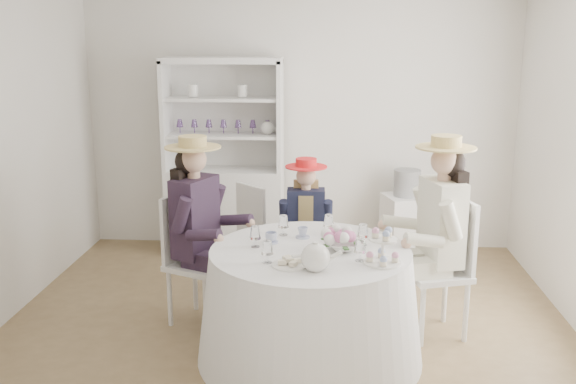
{
  "coord_description": "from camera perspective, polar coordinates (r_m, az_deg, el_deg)",
  "views": [
    {
      "loc": [
        0.32,
        -4.74,
        2.24
      ],
      "look_at": [
        0.0,
        0.1,
        1.05
      ],
      "focal_mm": 40.0,
      "sensor_mm": 36.0,
      "label": 1
    }
  ],
  "objects": [
    {
      "name": "tea_table",
      "position": [
        4.58,
        1.95,
        -9.93
      ],
      "size": [
        1.59,
        1.59,
        0.8
      ],
      "rotation": [
        0.0,
        0.0,
        -0.05
      ],
      "color": "white",
      "rests_on": "ground"
    },
    {
      "name": "wall_back",
      "position": [
        6.81,
        1.05,
        6.27
      ],
      "size": [
        4.5,
        0.0,
        4.5
      ],
      "primitive_type": "plane",
      "rotation": [
        1.57,
        0.0,
        0.0
      ],
      "color": "silver",
      "rests_on": "ground"
    },
    {
      "name": "teacup_c",
      "position": [
        4.62,
        4.9,
        -3.92
      ],
      "size": [
        0.12,
        0.12,
        0.08
      ],
      "primitive_type": "imported",
      "rotation": [
        0.0,
        0.0,
        -0.34
      ],
      "color": "white",
      "rests_on": "tea_table"
    },
    {
      "name": "sandwich_plate",
      "position": [
        4.14,
        0.15,
        -6.38
      ],
      "size": [
        0.24,
        0.24,
        0.05
      ],
      "rotation": [
        0.0,
        0.0,
        0.35
      ],
      "color": "white",
      "rests_on": "tea_table"
    },
    {
      "name": "wall_front",
      "position": [
        2.9,
        -2.73,
        -4.11
      ],
      "size": [
        4.5,
        0.0,
        4.5
      ],
      "primitive_type": "plane",
      "rotation": [
        -1.57,
        0.0,
        0.0
      ],
      "color": "silver",
      "rests_on": "ground"
    },
    {
      "name": "ground",
      "position": [
        5.25,
        -0.07,
        -11.46
      ],
      "size": [
        4.5,
        4.5,
        0.0
      ],
      "primitive_type": "plane",
      "color": "brown",
      "rests_on": "ground"
    },
    {
      "name": "guest_mid",
      "position": [
        5.44,
        1.59,
        -2.62
      ],
      "size": [
        0.45,
        0.47,
        1.24
      ],
      "rotation": [
        0.0,
        0.0,
        0.03
      ],
      "color": "silver",
      "rests_on": "ground"
    },
    {
      "name": "stemware_set",
      "position": [
        4.41,
        2.01,
        -4.24
      ],
      "size": [
        0.83,
        0.83,
        0.15
      ],
      "color": "white",
      "rests_on": "tea_table"
    },
    {
      "name": "table_teapot",
      "position": [
        4.04,
        2.49,
        -5.84
      ],
      "size": [
        0.26,
        0.19,
        0.2
      ],
      "rotation": [
        0.0,
        0.0,
        0.42
      ],
      "color": "white",
      "rests_on": "tea_table"
    },
    {
      "name": "guest_left",
      "position": [
        5.01,
        -7.99,
        -2.5
      ],
      "size": [
        0.63,
        0.57,
        1.5
      ],
      "rotation": [
        0.0,
        0.0,
        1.16
      ],
      "color": "silver",
      "rests_on": "ground"
    },
    {
      "name": "teacup_b",
      "position": [
        4.68,
        1.31,
        -3.67
      ],
      "size": [
        0.09,
        0.09,
        0.07
      ],
      "primitive_type": "imported",
      "rotation": [
        0.0,
        0.0,
        -0.23
      ],
      "color": "white",
      "rests_on": "tea_table"
    },
    {
      "name": "flower_arrangement",
      "position": [
        4.4,
        4.63,
        -3.96
      ],
      "size": [
        0.21,
        0.21,
        0.08
      ],
      "rotation": [
        0.0,
        0.0,
        -0.34
      ],
      "color": "#CF679D",
      "rests_on": "tea_table"
    },
    {
      "name": "teacup_a",
      "position": [
        4.57,
        -1.5,
        -4.12
      ],
      "size": [
        0.11,
        0.11,
        0.07
      ],
      "primitive_type": "imported",
      "rotation": [
        0.0,
        0.0,
        0.28
      ],
      "color": "white",
      "rests_on": "tea_table"
    },
    {
      "name": "guest_right",
      "position": [
        4.88,
        13.19,
        -2.92
      ],
      "size": [
        0.63,
        0.58,
        1.54
      ],
      "rotation": [
        0.0,
        0.0,
        -1.28
      ],
      "color": "silver",
      "rests_on": "ground"
    },
    {
      "name": "side_table",
      "position": [
        6.72,
        10.36,
        -3.01
      ],
      "size": [
        0.52,
        0.52,
        0.65
      ],
      "primitive_type": "cube",
      "rotation": [
        0.0,
        0.0,
        0.29
      ],
      "color": "silver",
      "rests_on": "ground"
    },
    {
      "name": "flower_bowl",
      "position": [
        4.42,
        4.94,
        -4.89
      ],
      "size": [
        0.22,
        0.22,
        0.05
      ],
      "primitive_type": "imported",
      "rotation": [
        0.0,
        0.0,
        0.06
      ],
      "color": "white",
      "rests_on": "tea_table"
    },
    {
      "name": "hutch",
      "position": [
        6.7,
        -5.59,
        0.61
      ],
      "size": [
        1.35,
        0.84,
        2.03
      ],
      "rotation": [
        0.0,
        0.0,
        0.35
      ],
      "color": "silver",
      "rests_on": "ground"
    },
    {
      "name": "cupcake_stand",
      "position": [
        4.19,
        8.42,
        -5.22
      ],
      "size": [
        0.25,
        0.25,
        0.23
      ],
      "rotation": [
        0.0,
        0.0,
        -0.27
      ],
      "color": "white",
      "rests_on": "tea_table"
    },
    {
      "name": "hatbox",
      "position": [
        6.61,
        10.53,
        0.8
      ],
      "size": [
        0.33,
        0.33,
        0.27
      ],
      "primitive_type": "cylinder",
      "rotation": [
        0.0,
        0.0,
        0.24
      ],
      "color": "black",
      "rests_on": "side_table"
    },
    {
      "name": "spare_chair",
      "position": [
        5.8,
        -2.48,
        -3.52
      ],
      "size": [
        0.56,
        0.56,
        0.96
      ],
      "rotation": [
        0.0,
        0.0,
        2.37
      ],
      "color": "silver",
      "rests_on": "ground"
    }
  ]
}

